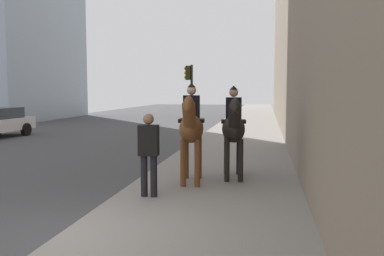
% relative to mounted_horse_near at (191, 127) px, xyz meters
% --- Properties ---
extents(sidewalk_slab, '(120.00, 3.89, 0.12)m').
position_rel_mounted_horse_near_xyz_m(sidewalk_slab, '(-3.85, -0.57, -1.37)').
color(sidewalk_slab, gray).
rests_on(sidewalk_slab, ground).
extents(mounted_horse_near, '(2.15, 0.72, 2.34)m').
position_rel_mounted_horse_near_xyz_m(mounted_horse_near, '(0.00, 0.00, 0.00)').
color(mounted_horse_near, brown).
rests_on(mounted_horse_near, sidewalk_slab).
extents(mounted_horse_far, '(2.15, 0.72, 2.28)m').
position_rel_mounted_horse_near_xyz_m(mounted_horse_far, '(0.66, -0.93, -0.05)').
color(mounted_horse_far, black).
rests_on(mounted_horse_far, sidewalk_slab).
extents(pedestrian_greeting, '(0.29, 0.42, 1.70)m').
position_rel_mounted_horse_near_xyz_m(pedestrian_greeting, '(-1.39, 0.63, -0.34)').
color(pedestrian_greeting, black).
rests_on(pedestrian_greeting, sidewalk_slab).
extents(traffic_light_near_curb, '(0.20, 0.44, 3.55)m').
position_rel_mounted_horse_near_xyz_m(traffic_light_near_curb, '(11.09, 2.04, 0.96)').
color(traffic_light_near_curb, black).
rests_on(traffic_light_near_curb, ground).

